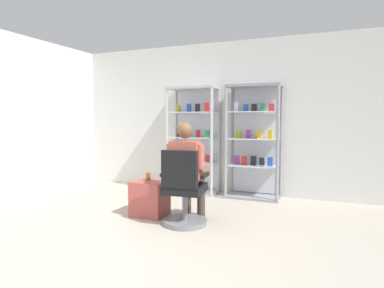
{
  "coord_description": "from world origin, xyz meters",
  "views": [
    {
      "loc": [
        1.71,
        -2.78,
        1.33
      ],
      "look_at": [
        0.03,
        1.27,
        1.0
      ],
      "focal_mm": 30.92,
      "sensor_mm": 36.0,
      "label": 1
    }
  ],
  "objects_px": {
    "display_cabinet_right": "(254,141)",
    "office_chair": "(184,195)",
    "seated_shopkeeper": "(188,167)",
    "tea_glass": "(148,176)",
    "display_cabinet_left": "(194,139)",
    "storage_crate": "(150,198)"
  },
  "relations": [
    {
      "from": "display_cabinet_left",
      "to": "seated_shopkeeper",
      "type": "xyz_separation_m",
      "value": [
        0.6,
        -1.69,
        -0.25
      ]
    },
    {
      "from": "office_chair",
      "to": "seated_shopkeeper",
      "type": "distance_m",
      "value": 0.36
    },
    {
      "from": "seated_shopkeeper",
      "to": "tea_glass",
      "type": "relative_size",
      "value": 12.44
    },
    {
      "from": "office_chair",
      "to": "display_cabinet_left",
      "type": "bearing_deg",
      "value": 108.39
    },
    {
      "from": "seated_shopkeeper",
      "to": "display_cabinet_right",
      "type": "bearing_deg",
      "value": 73.47
    },
    {
      "from": "display_cabinet_right",
      "to": "office_chair",
      "type": "height_order",
      "value": "display_cabinet_right"
    },
    {
      "from": "display_cabinet_right",
      "to": "storage_crate",
      "type": "xyz_separation_m",
      "value": [
        -1.1,
        -1.62,
        -0.72
      ]
    },
    {
      "from": "display_cabinet_left",
      "to": "storage_crate",
      "type": "xyz_separation_m",
      "value": [
        0.0,
        -1.62,
        -0.73
      ]
    },
    {
      "from": "display_cabinet_right",
      "to": "storage_crate",
      "type": "bearing_deg",
      "value": -124.13
    },
    {
      "from": "display_cabinet_right",
      "to": "office_chair",
      "type": "relative_size",
      "value": 1.98
    },
    {
      "from": "display_cabinet_left",
      "to": "tea_glass",
      "type": "xyz_separation_m",
      "value": [
        -0.06,
        -1.55,
        -0.44
      ]
    },
    {
      "from": "tea_glass",
      "to": "storage_crate",
      "type": "bearing_deg",
      "value": -49.69
    },
    {
      "from": "display_cabinet_right",
      "to": "display_cabinet_left",
      "type": "bearing_deg",
      "value": 179.94
    },
    {
      "from": "display_cabinet_right",
      "to": "tea_glass",
      "type": "bearing_deg",
      "value": -126.9
    },
    {
      "from": "storage_crate",
      "to": "display_cabinet_left",
      "type": "bearing_deg",
      "value": 90.05
    },
    {
      "from": "display_cabinet_right",
      "to": "office_chair",
      "type": "xyz_separation_m",
      "value": [
        -0.48,
        -1.85,
        -0.57
      ]
    },
    {
      "from": "office_chair",
      "to": "display_cabinet_right",
      "type": "bearing_deg",
      "value": 75.31
    },
    {
      "from": "display_cabinet_left",
      "to": "tea_glass",
      "type": "relative_size",
      "value": 18.32
    },
    {
      "from": "display_cabinet_right",
      "to": "storage_crate",
      "type": "relative_size",
      "value": 3.98
    },
    {
      "from": "display_cabinet_left",
      "to": "tea_glass",
      "type": "height_order",
      "value": "display_cabinet_left"
    },
    {
      "from": "display_cabinet_left",
      "to": "display_cabinet_right",
      "type": "distance_m",
      "value": 1.1
    },
    {
      "from": "office_chair",
      "to": "seated_shopkeeper",
      "type": "bearing_deg",
      "value": 95.48
    }
  ]
}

